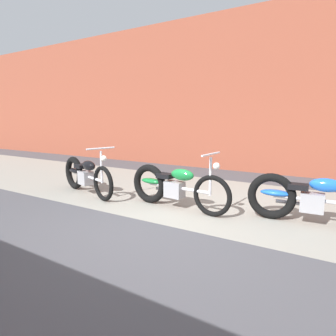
{
  "coord_description": "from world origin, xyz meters",
  "views": [
    {
      "loc": [
        2.13,
        -3.41,
        1.55
      ],
      "look_at": [
        -0.27,
        0.59,
        0.75
      ],
      "focal_mm": 30.46,
      "sensor_mm": 36.0,
      "label": 1
    }
  ],
  "objects": [
    {
      "name": "brick_building_wall",
      "position": [
        0.0,
        5.2,
        2.32
      ],
      "size": [
        36.0,
        0.5,
        4.64
      ],
      "primitive_type": "cube",
      "color": "brown",
      "rests_on": "ground"
    },
    {
      "name": "motorcycle_black",
      "position": [
        -2.43,
        0.74,
        0.4
      ],
      "size": [
        1.95,
        0.82,
        1.03
      ],
      "rotation": [
        0.0,
        0.0,
        -0.3
      ],
      "color": "black",
      "rests_on": "ground"
    },
    {
      "name": "motorcycle_green",
      "position": [
        -0.34,
        0.8,
        0.4
      ],
      "size": [
        2.01,
        0.58,
        1.03
      ],
      "rotation": [
        0.0,
        0.0,
        -0.08
      ],
      "color": "black",
      "rests_on": "ground"
    },
    {
      "name": "ground_plane",
      "position": [
        0.0,
        0.0,
        0.0
      ],
      "size": [
        80.0,
        80.0,
        0.0
      ],
      "primitive_type": "plane",
      "color": "#47474C"
    },
    {
      "name": "motorcycle_blue",
      "position": [
        1.79,
        1.14,
        0.4
      ],
      "size": [
        2.01,
        0.58,
        1.03
      ],
      "rotation": [
        0.0,
        0.0,
        0.06
      ],
      "color": "black",
      "rests_on": "ground"
    },
    {
      "name": "sidewalk_slab",
      "position": [
        0.0,
        1.75,
        0.0
      ],
      "size": [
        36.0,
        3.5,
        0.01
      ],
      "primitive_type": "cube",
      "color": "gray",
      "rests_on": "ground"
    }
  ]
}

